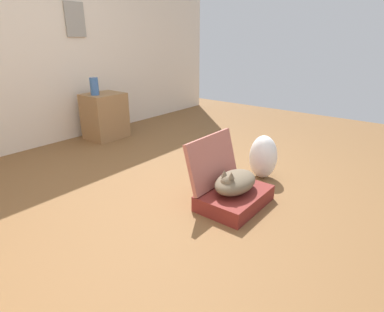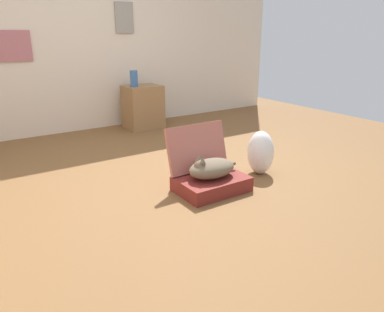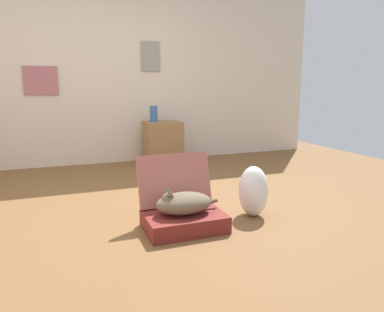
% 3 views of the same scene
% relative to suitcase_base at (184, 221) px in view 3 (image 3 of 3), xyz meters
% --- Properties ---
extents(ground_plane, '(7.68, 7.68, 0.00)m').
position_rel_suitcase_base_xyz_m(ground_plane, '(-0.08, 0.54, -0.07)').
color(ground_plane, brown).
rests_on(ground_plane, ground).
extents(wall_back, '(6.40, 0.15, 2.60)m').
position_rel_suitcase_base_xyz_m(wall_back, '(-0.08, 2.80, 1.24)').
color(wall_back, beige).
rests_on(wall_back, ground).
extents(suitcase_base, '(0.61, 0.43, 0.13)m').
position_rel_suitcase_base_xyz_m(suitcase_base, '(0.00, 0.00, 0.00)').
color(suitcase_base, maroon).
rests_on(suitcase_base, ground).
extents(suitcase_lid, '(0.61, 0.15, 0.42)m').
position_rel_suitcase_base_xyz_m(suitcase_lid, '(0.00, 0.23, 0.28)').
color(suitcase_lid, '#B26356').
rests_on(suitcase_lid, suitcase_base).
extents(cat, '(0.52, 0.28, 0.22)m').
position_rel_suitcase_base_xyz_m(cat, '(-0.01, 0.00, 0.15)').
color(cat, brown).
rests_on(cat, suitcase_base).
extents(plastic_bag_white, '(0.25, 0.27, 0.43)m').
position_rel_suitcase_base_xyz_m(plastic_bag_white, '(0.65, 0.08, 0.15)').
color(plastic_bag_white, white).
rests_on(plastic_bag_white, ground).
extents(side_table, '(0.51, 0.43, 0.61)m').
position_rel_suitcase_base_xyz_m(side_table, '(0.52, 2.39, 0.24)').
color(side_table, olive).
rests_on(side_table, ground).
extents(vase_tall, '(0.11, 0.11, 0.22)m').
position_rel_suitcase_base_xyz_m(vase_tall, '(0.40, 2.38, 0.66)').
color(vase_tall, '#38609E').
rests_on(vase_tall, side_table).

